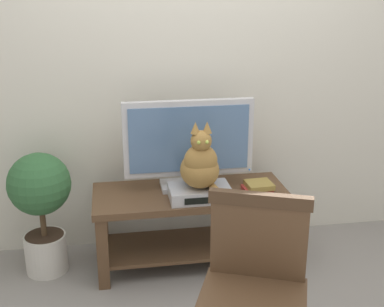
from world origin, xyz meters
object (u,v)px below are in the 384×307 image
tv (189,143)px  wooden_chair (254,282)px  book_stack (258,186)px  media_box (200,193)px  potted_plant (41,201)px  cat (200,164)px  tv_stand (191,214)px

tv → wooden_chair: size_ratio=0.91×
tv → book_stack: (0.43, -0.13, -0.28)m
media_box → potted_plant: size_ratio=0.47×
cat → tv: bearing=100.2°
media_box → wooden_chair: 1.01m
tv_stand → tv: tv is taller
tv → book_stack: bearing=-16.8°
tv → media_box: tv is taller
tv → potted_plant: tv is taller
tv → cat: bearing=-79.8°
cat → wooden_chair: bearing=-86.6°
cat → wooden_chair: size_ratio=0.47×
tv_stand → media_box: bearing=-72.4°
potted_plant → tv: bearing=1.9°
tv_stand → tv: size_ratio=1.49×
tv → wooden_chair: (0.10, -1.20, -0.27)m
tv_stand → potted_plant: bearing=177.1°
tv → tv_stand: bearing=-90.0°
cat → potted_plant: (-0.98, 0.18, -0.25)m
wooden_chair → cat: bearing=93.4°
book_stack → wooden_chair: bearing=-107.4°
wooden_chair → potted_plant: (-1.03, 1.17, -0.06)m
tv → book_stack: tv is taller
book_stack → potted_plant: (-1.37, 0.10, -0.05)m
tv_stand → tv: (0.00, 0.08, 0.46)m
media_box → book_stack: size_ratio=1.95×
book_stack → potted_plant: size_ratio=0.24×
media_box → wooden_chair: bearing=-86.6°
tv_stand → wooden_chair: bearing=-85.1°
media_box → cat: cat is taller
tv_stand → book_stack: size_ratio=6.46×
tv_stand → book_stack: bearing=-6.9°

